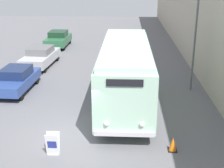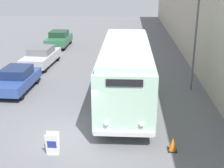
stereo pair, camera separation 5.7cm
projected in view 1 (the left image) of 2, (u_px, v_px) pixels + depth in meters
name	position (u px, v px, depth m)	size (l,w,h in m)	color
ground_plane	(72.00, 138.00, 13.54)	(80.00, 80.00, 0.00)	slate
building_wall_right	(201.00, 10.00, 21.13)	(0.30, 60.00, 8.81)	#B2A893
vintage_bus	(125.00, 70.00, 16.48)	(2.57, 9.39, 3.31)	black
sign_board	(53.00, 144.00, 12.13)	(0.51, 0.35, 0.94)	gray
streetlamp	(196.00, 24.00, 17.78)	(0.36, 0.36, 6.16)	#595E60
parked_car_near	(16.00, 79.00, 18.71)	(1.94, 4.22, 1.43)	black
parked_car_mid	(41.00, 56.00, 23.79)	(2.17, 4.69, 1.45)	black
parked_car_far	(58.00, 39.00, 30.03)	(1.93, 4.22, 1.51)	black
traffic_cone	(173.00, 144.00, 12.46)	(0.36, 0.36, 0.58)	black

